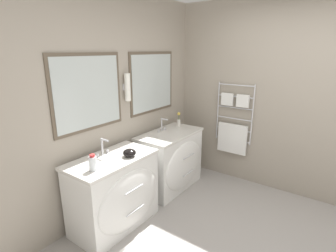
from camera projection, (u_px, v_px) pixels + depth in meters
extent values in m
cube|color=#9E9384|center=(105.00, 106.00, 3.03)|extent=(4.92, 0.06, 2.60)
cube|color=brown|center=(88.00, 93.00, 2.76)|extent=(0.89, 0.02, 0.82)
cube|color=#B2BCBA|center=(89.00, 93.00, 2.76)|extent=(0.82, 0.01, 0.75)
cube|color=brown|center=(152.00, 83.00, 3.60)|extent=(0.89, 0.02, 0.82)
cube|color=#B2BCBA|center=(153.00, 83.00, 3.59)|extent=(0.82, 0.01, 0.75)
cylinder|color=white|center=(127.00, 87.00, 3.15)|extent=(0.07, 0.07, 0.33)
cube|color=silver|center=(125.00, 87.00, 3.18)|extent=(0.05, 0.02, 0.08)
cube|color=#9E9384|center=(249.00, 95.00, 3.73)|extent=(0.06, 3.93, 2.60)
cylinder|color=silver|center=(252.00, 116.00, 3.70)|extent=(0.02, 0.02, 0.88)
cylinder|color=silver|center=(218.00, 111.00, 4.00)|extent=(0.02, 0.02, 0.88)
cylinder|color=silver|center=(236.00, 85.00, 3.73)|extent=(0.02, 0.53, 0.02)
cylinder|color=silver|center=(236.00, 97.00, 3.78)|extent=(0.02, 0.53, 0.02)
cylinder|color=silver|center=(235.00, 108.00, 3.83)|extent=(0.02, 0.53, 0.02)
cylinder|color=silver|center=(234.00, 119.00, 3.87)|extent=(0.02, 0.53, 0.02)
cylinder|color=silver|center=(233.00, 129.00, 3.92)|extent=(0.02, 0.53, 0.02)
cylinder|color=silver|center=(232.00, 140.00, 3.96)|extent=(0.02, 0.53, 0.02)
cube|color=white|center=(232.00, 138.00, 3.94)|extent=(0.04, 0.45, 0.45)
cube|color=white|center=(243.00, 101.00, 3.71)|extent=(0.04, 0.18, 0.18)
cube|color=white|center=(227.00, 99.00, 3.84)|extent=(0.04, 0.18, 0.18)
cube|color=white|center=(114.00, 193.00, 2.91)|extent=(0.95, 0.50, 0.79)
ellipsoid|color=white|center=(130.00, 201.00, 2.77)|extent=(0.88, 0.11, 0.66)
cube|color=silver|center=(112.00, 159.00, 2.79)|extent=(0.98, 0.53, 0.04)
ellipsoid|color=white|center=(113.00, 162.00, 2.79)|extent=(0.39, 0.34, 0.09)
cylinder|color=silver|center=(134.00, 189.00, 2.69)|extent=(0.26, 0.01, 0.01)
cylinder|color=silver|center=(135.00, 211.00, 2.76)|extent=(0.26, 0.01, 0.01)
cube|color=white|center=(170.00, 161.00, 3.74)|extent=(0.95, 0.50, 0.79)
ellipsoid|color=white|center=(184.00, 166.00, 3.60)|extent=(0.88, 0.11, 0.66)
cube|color=silver|center=(170.00, 134.00, 3.63)|extent=(0.98, 0.53, 0.04)
ellipsoid|color=white|center=(171.00, 136.00, 3.62)|extent=(0.39, 0.34, 0.09)
cylinder|color=silver|center=(189.00, 156.00, 3.52)|extent=(0.26, 0.01, 0.01)
cylinder|color=silver|center=(188.00, 173.00, 3.59)|extent=(0.26, 0.01, 0.01)
cylinder|color=silver|center=(102.00, 147.00, 2.84)|extent=(0.02, 0.02, 0.19)
cylinder|color=silver|center=(105.00, 140.00, 2.78)|extent=(0.02, 0.11, 0.02)
cylinder|color=silver|center=(98.00, 155.00, 2.80)|extent=(0.03, 0.03, 0.04)
cylinder|color=silver|center=(108.00, 151.00, 2.91)|extent=(0.03, 0.03, 0.04)
cylinder|color=silver|center=(162.00, 124.00, 3.67)|extent=(0.02, 0.02, 0.19)
cylinder|color=silver|center=(165.00, 119.00, 3.62)|extent=(0.02, 0.11, 0.02)
cylinder|color=silver|center=(159.00, 131.00, 3.64)|extent=(0.03, 0.03, 0.04)
cylinder|color=silver|center=(165.00, 129.00, 3.75)|extent=(0.03, 0.03, 0.04)
cylinder|color=silver|center=(93.00, 164.00, 2.48)|extent=(0.08, 0.08, 0.14)
cylinder|color=red|center=(92.00, 156.00, 2.45)|extent=(0.05, 0.05, 0.02)
ellipsoid|color=black|center=(130.00, 153.00, 2.81)|extent=(0.14, 0.14, 0.08)
cylinder|color=silver|center=(179.00, 123.00, 3.90)|extent=(0.05, 0.05, 0.10)
cylinder|color=#477238|center=(179.00, 117.00, 3.87)|extent=(0.01, 0.01, 0.09)
sphere|color=#E5BF47|center=(179.00, 114.00, 3.86)|extent=(0.05, 0.05, 0.05)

